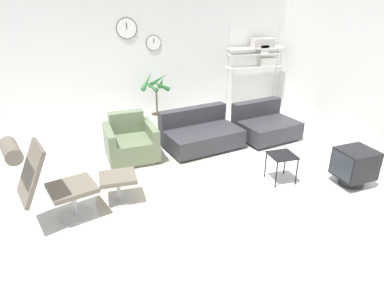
{
  "coord_description": "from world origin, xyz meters",
  "views": [
    {
      "loc": [
        -1.24,
        -4.49,
        2.68
      ],
      "look_at": [
        0.09,
        0.11,
        0.55
      ],
      "focal_mm": 32.0,
      "sensor_mm": 36.0,
      "label": 1
    }
  ],
  "objects_px": {
    "couch_low": "(200,134)",
    "armchair_red": "(131,143)",
    "lounge_chair": "(44,176)",
    "side_table": "(282,158)",
    "shelf_unit": "(261,53)",
    "potted_plant": "(157,102)",
    "crt_television": "(354,166)",
    "ottoman": "(118,182)",
    "couch_second": "(265,126)"
  },
  "relations": [
    {
      "from": "ottoman",
      "to": "shelf_unit",
      "type": "height_order",
      "value": "shelf_unit"
    },
    {
      "from": "couch_low",
      "to": "side_table",
      "type": "bearing_deg",
      "value": 104.49
    },
    {
      "from": "potted_plant",
      "to": "lounge_chair",
      "type": "bearing_deg",
      "value": -122.41
    },
    {
      "from": "lounge_chair",
      "to": "ottoman",
      "type": "bearing_deg",
      "value": 90.0
    },
    {
      "from": "lounge_chair",
      "to": "crt_television",
      "type": "distance_m",
      "value": 4.31
    },
    {
      "from": "ottoman",
      "to": "potted_plant",
      "type": "bearing_deg",
      "value": 68.86
    },
    {
      "from": "couch_low",
      "to": "couch_second",
      "type": "height_order",
      "value": "same"
    },
    {
      "from": "lounge_chair",
      "to": "potted_plant",
      "type": "height_order",
      "value": "lounge_chair"
    },
    {
      "from": "armchair_red",
      "to": "crt_television",
      "type": "relative_size",
      "value": 1.57
    },
    {
      "from": "armchair_red",
      "to": "potted_plant",
      "type": "xyz_separation_m",
      "value": [
        0.74,
        1.45,
        0.25
      ]
    },
    {
      "from": "couch_second",
      "to": "crt_television",
      "type": "xyz_separation_m",
      "value": [
        0.41,
        -2.05,
        0.07
      ]
    },
    {
      "from": "couch_second",
      "to": "lounge_chair",
      "type": "bearing_deg",
      "value": 12.75
    },
    {
      "from": "lounge_chair",
      "to": "armchair_red",
      "type": "xyz_separation_m",
      "value": [
        1.19,
        1.59,
        -0.39
      ]
    },
    {
      "from": "ottoman",
      "to": "shelf_unit",
      "type": "relative_size",
      "value": 0.24
    },
    {
      "from": "lounge_chair",
      "to": "potted_plant",
      "type": "distance_m",
      "value": 3.6
    },
    {
      "from": "couch_low",
      "to": "crt_television",
      "type": "bearing_deg",
      "value": 119.7
    },
    {
      "from": "couch_second",
      "to": "crt_television",
      "type": "relative_size",
      "value": 2.21
    },
    {
      "from": "shelf_unit",
      "to": "side_table",
      "type": "bearing_deg",
      "value": -109.8
    },
    {
      "from": "armchair_red",
      "to": "lounge_chair",
      "type": "bearing_deg",
      "value": 48.65
    },
    {
      "from": "couch_low",
      "to": "armchair_red",
      "type": "bearing_deg",
      "value": -6.08
    },
    {
      "from": "armchair_red",
      "to": "shelf_unit",
      "type": "xyz_separation_m",
      "value": [
        3.26,
        1.76,
        1.11
      ]
    },
    {
      "from": "armchair_red",
      "to": "couch_low",
      "type": "height_order",
      "value": "armchair_red"
    },
    {
      "from": "ottoman",
      "to": "potted_plant",
      "type": "height_order",
      "value": "potted_plant"
    },
    {
      "from": "crt_television",
      "to": "side_table",
      "type": "bearing_deg",
      "value": 63.47
    },
    {
      "from": "ottoman",
      "to": "crt_television",
      "type": "distance_m",
      "value": 3.46
    },
    {
      "from": "lounge_chair",
      "to": "armchair_red",
      "type": "bearing_deg",
      "value": 125.09
    },
    {
      "from": "lounge_chair",
      "to": "crt_television",
      "type": "height_order",
      "value": "lounge_chair"
    },
    {
      "from": "lounge_chair",
      "to": "side_table",
      "type": "bearing_deg",
      "value": 74.63
    },
    {
      "from": "side_table",
      "to": "crt_television",
      "type": "distance_m",
      "value": 1.07
    },
    {
      "from": "potted_plant",
      "to": "crt_television",
      "type": "bearing_deg",
      "value": -54.34
    },
    {
      "from": "couch_low",
      "to": "crt_television",
      "type": "xyz_separation_m",
      "value": [
        1.78,
        -1.98,
        0.07
      ]
    },
    {
      "from": "couch_low",
      "to": "side_table",
      "type": "relative_size",
      "value": 3.46
    },
    {
      "from": "side_table",
      "to": "couch_second",
      "type": "bearing_deg",
      "value": 70.9
    },
    {
      "from": "armchair_red",
      "to": "crt_television",
      "type": "distance_m",
      "value": 3.6
    },
    {
      "from": "couch_low",
      "to": "shelf_unit",
      "type": "bearing_deg",
      "value": -152.56
    },
    {
      "from": "ottoman",
      "to": "shelf_unit",
      "type": "bearing_deg",
      "value": 40.55
    },
    {
      "from": "ottoman",
      "to": "couch_second",
      "type": "bearing_deg",
      "value": 26.9
    },
    {
      "from": "side_table",
      "to": "shelf_unit",
      "type": "bearing_deg",
      "value": 70.2
    },
    {
      "from": "crt_television",
      "to": "potted_plant",
      "type": "relative_size",
      "value": 0.5
    },
    {
      "from": "side_table",
      "to": "crt_television",
      "type": "xyz_separation_m",
      "value": [
        0.98,
        -0.4,
        -0.07
      ]
    },
    {
      "from": "side_table",
      "to": "potted_plant",
      "type": "bearing_deg",
      "value": 115.44
    },
    {
      "from": "lounge_chair",
      "to": "armchair_red",
      "type": "height_order",
      "value": "lounge_chair"
    },
    {
      "from": "side_table",
      "to": "lounge_chair",
      "type": "bearing_deg",
      "value": -177.24
    },
    {
      "from": "couch_second",
      "to": "potted_plant",
      "type": "distance_m",
      "value": 2.32
    },
    {
      "from": "crt_television",
      "to": "ottoman",
      "type": "bearing_deg",
      "value": 76.92
    },
    {
      "from": "armchair_red",
      "to": "side_table",
      "type": "relative_size",
      "value": 2.02
    },
    {
      "from": "couch_low",
      "to": "potted_plant",
      "type": "height_order",
      "value": "potted_plant"
    },
    {
      "from": "lounge_chair",
      "to": "couch_low",
      "type": "distance_m",
      "value": 3.08
    },
    {
      "from": "lounge_chair",
      "to": "couch_low",
      "type": "relative_size",
      "value": 0.77
    },
    {
      "from": "couch_low",
      "to": "crt_television",
      "type": "height_order",
      "value": "couch_low"
    }
  ]
}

